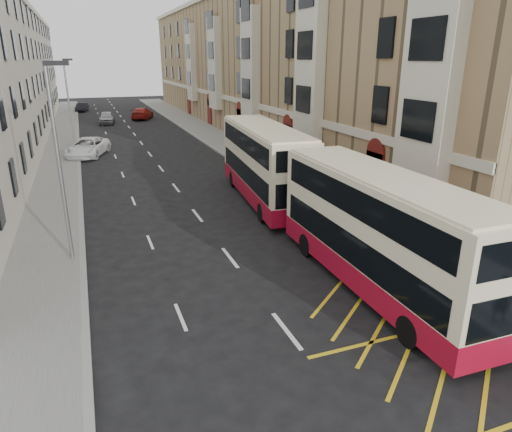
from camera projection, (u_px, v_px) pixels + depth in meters
name	position (u px, v px, depth m)	size (l,w,h in m)	color
ground	(354.00, 419.00, 11.02)	(200.00, 200.00, 0.00)	black
pavement_right	(248.00, 155.00, 40.16)	(4.00, 120.00, 0.15)	#63635E
pavement_left	(59.00, 170.00, 35.01)	(3.00, 120.00, 0.15)	#63635E
kerb_right	(227.00, 157.00, 39.50)	(0.25, 120.00, 0.15)	gray
kerb_left	(79.00, 168.00, 35.51)	(0.25, 120.00, 0.15)	gray
road_markings	(135.00, 135.00, 50.78)	(10.00, 110.00, 0.01)	silver
terrace_right	(259.00, 64.00, 53.58)	(10.75, 79.00, 15.25)	#937D55
guard_railing	(414.00, 257.00, 17.89)	(0.06, 6.56, 1.01)	#A91013
street_lamp_near	(59.00, 154.00, 17.98)	(0.93, 0.18, 8.00)	gray
street_lamp_far	(68.00, 96.00, 44.50)	(0.93, 0.18, 8.00)	gray
double_decker_front	(379.00, 232.00, 16.56)	(2.71, 11.11, 4.41)	#F4E8BD
double_decker_rear	(265.00, 164.00, 27.00)	(3.68, 11.52, 4.52)	#F4E8BD
pedestrian_far	(394.00, 234.00, 19.70)	(1.05, 0.44, 1.79)	black
white_van	(87.00, 147.00, 39.97)	(2.63, 5.70, 1.58)	white
car_silver	(107.00, 118.00, 59.62)	(1.84, 4.58, 1.56)	#999BA0
car_dark	(82.00, 107.00, 73.16)	(1.41, 4.06, 1.34)	black
car_red	(142.00, 113.00, 64.08)	(2.21, 5.45, 1.58)	#A81D18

